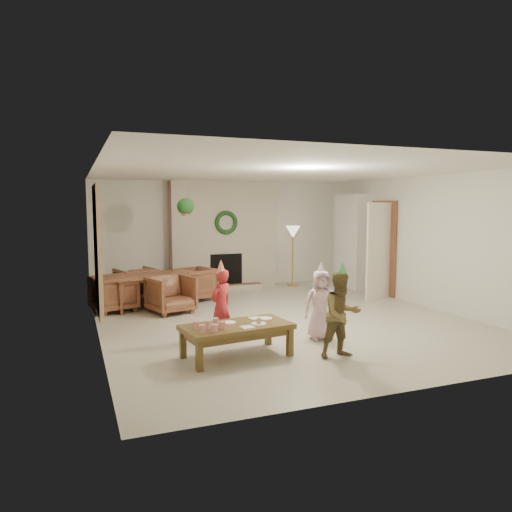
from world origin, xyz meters
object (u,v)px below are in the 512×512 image
coffee_table_top (237,327)px  child_red (221,305)px  dining_table (152,290)px  dining_chair_near (171,294)px  child_pink (321,305)px  dining_chair_left (114,293)px  dining_chair_right (195,284)px  child_plaid (342,315)px  dining_chair_far (136,284)px

coffee_table_top → child_red: bearing=80.7°
dining_table → dining_chair_near: bearing=-90.0°
child_pink → dining_table: bearing=134.8°
dining_chair_left → coffee_table_top: size_ratio=0.54×
dining_chair_right → child_pink: 3.65m
child_plaid → dining_chair_near: bearing=114.2°
dining_table → child_red: (0.53, -2.81, 0.21)m
dining_chair_near → child_red: child_red is taller
coffee_table_top → child_pink: child_pink is taller
dining_chair_near → dining_table: bearing=90.0°
dining_chair_near → child_red: size_ratio=0.71×
dining_chair_near → child_plaid: size_ratio=0.67×
dining_table → dining_chair_left: dining_chair_left is taller
dining_chair_far → coffee_table_top: bearing=82.8°
dining_chair_left → child_pink: (2.63, -3.01, 0.17)m
dining_table → dining_chair_left: bearing=-180.0°
dining_chair_far → child_red: 3.62m
dining_table → dining_chair_right: dining_chair_right is taller
dining_chair_far → child_pink: bearing=101.4°
dining_chair_far → dining_chair_left: 1.08m
dining_table → dining_chair_right: bearing=-0.0°
dining_chair_left → dining_chair_near: bearing=-135.0°
dining_chair_left → child_plaid: bearing=-164.0°
dining_table → child_pink: child_pink is taller
dining_chair_left → dining_chair_right: size_ratio=1.00×
child_red → child_pink: child_red is taller
dining_chair_left → child_plaid: child_plaid is taller
dining_table → dining_chair_right: (0.91, 0.28, 0.03)m
coffee_table_top → dining_chair_far: bearing=92.3°
dining_chair_far → child_plaid: size_ratio=0.67×
dining_chair_right → dining_chair_left: bearing=-90.0°
dining_chair_right → coffee_table_top: (-0.40, -3.85, 0.06)m
child_plaid → child_red: bearing=133.8°
dining_table → dining_chair_near: dining_chair_near is taller
child_pink → child_red: bearing=177.2°
dining_chair_far → dining_chair_right: size_ratio=1.00×
dining_table → dining_chair_far: (-0.22, 0.73, 0.03)m
dining_chair_right → child_red: 3.11m
dining_chair_near → child_plaid: bearing=-82.2°
child_plaid → child_pink: (0.16, 0.83, -0.05)m
dining_chair_left → child_red: 2.88m
dining_table → child_pink: bearing=-76.3°
dining_table → dining_chair_far: size_ratio=2.34×
dining_table → child_pink: (1.91, -3.23, 0.20)m
child_plaid → dining_chair_left: bearing=122.4°
coffee_table_top → child_plaid: child_plaid is taller
dining_table → coffee_table_top: bearing=-98.8°
child_plaid → dining_chair_right: bearing=100.5°
child_red → child_pink: 1.44m
dining_chair_far → child_plaid: (1.97, -4.79, 0.22)m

